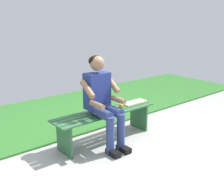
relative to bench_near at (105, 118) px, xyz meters
The scene contains 5 objects.
grass_strip 1.47m from the bench_near, 90.00° to the right, with size 9.00×2.17×0.03m, color #2D6B28.
bench_near is the anchor object (origin of this frame).
person_seated 0.39m from the bench_near, 38.36° to the left, with size 0.50×0.69×1.25m.
apple 0.31m from the bench_near, behind, with size 0.08×0.08×0.08m, color gold.
book_open 0.59m from the bench_near, behind, with size 0.41×0.16×0.02m.
Camera 1 is at (2.22, 2.89, 1.72)m, focal length 43.18 mm.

